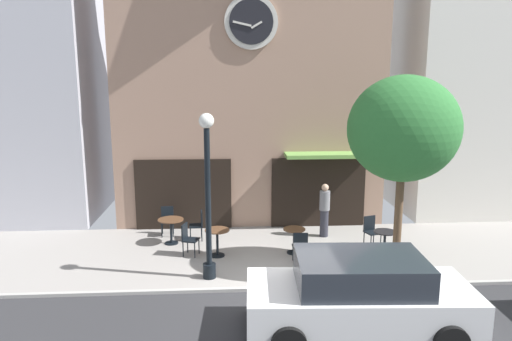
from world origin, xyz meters
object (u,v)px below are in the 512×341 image
(street_lamp, at_px, (208,197))
(cafe_table_near_curb, at_px, (385,240))
(street_tree, at_px, (404,129))
(cafe_chair_right_end, at_px, (300,245))
(cafe_chair_facing_wall, at_px, (199,223))
(cafe_table_center, at_px, (294,237))
(cafe_chair_near_lamp, at_px, (188,237))
(parked_car_white, at_px, (359,296))
(cafe_table_rightmost, at_px, (217,238))
(cafe_chair_corner, at_px, (371,229))
(cafe_chair_near_tree, at_px, (167,219))
(cafe_table_near_door, at_px, (171,226))
(pedestrian_grey, at_px, (324,210))

(street_lamp, relative_size, cafe_table_near_curb, 5.53)
(street_tree, distance_m, cafe_chair_right_end, 3.96)
(cafe_table_near_curb, relative_size, cafe_chair_facing_wall, 0.82)
(cafe_table_center, xyz_separation_m, cafe_chair_near_lamp, (-2.96, 0.04, 0.05))
(street_tree, bearing_deg, parked_car_white, -122.07)
(cafe_table_rightmost, relative_size, cafe_chair_corner, 0.85)
(cafe_chair_near_tree, relative_size, cafe_chair_right_end, 1.00)
(street_tree, distance_m, cafe_chair_corner, 3.64)
(cafe_table_rightmost, xyz_separation_m, cafe_table_near_curb, (4.59, -0.36, -0.04))
(cafe_table_near_door, xyz_separation_m, cafe_table_center, (3.54, -1.00, -0.08))
(cafe_chair_right_end, bearing_deg, street_tree, -15.95)
(cafe_chair_near_lamp, relative_size, cafe_chair_right_end, 1.00)
(cafe_table_near_door, distance_m, parked_car_white, 6.72)
(cafe_table_near_curb, bearing_deg, cafe_chair_right_end, -171.18)
(street_lamp, distance_m, pedestrian_grey, 4.66)
(cafe_chair_facing_wall, bearing_deg, street_lamp, -81.49)
(cafe_chair_corner, xyz_separation_m, cafe_chair_near_tree, (-6.06, 1.42, 0.00))
(cafe_table_rightmost, bearing_deg, parked_car_white, -56.20)
(parked_car_white, bearing_deg, cafe_table_near_door, 128.56)
(cafe_chair_near_tree, bearing_deg, cafe_table_center, -25.94)
(cafe_table_rightmost, height_order, cafe_chair_near_lamp, cafe_chair_near_lamp)
(cafe_table_rightmost, relative_size, cafe_table_center, 1.06)
(cafe_table_near_curb, distance_m, cafe_chair_near_tree, 6.59)
(cafe_table_near_curb, distance_m, cafe_chair_right_end, 2.43)
(cafe_table_near_door, height_order, cafe_chair_right_end, cafe_chair_right_end)
(cafe_table_near_curb, bearing_deg, street_tree, -93.28)
(cafe_table_rightmost, bearing_deg, pedestrian_grey, 23.82)
(cafe_chair_corner, height_order, cafe_chair_near_lamp, same)
(cafe_chair_corner, xyz_separation_m, parked_car_white, (-1.67, -4.65, 0.23))
(cafe_chair_corner, bearing_deg, cafe_table_center, -170.16)
(cafe_chair_right_end, bearing_deg, cafe_chair_near_tree, 145.26)
(cafe_table_rightmost, distance_m, cafe_chair_corner, 4.49)
(street_tree, distance_m, parked_car_white, 4.37)
(pedestrian_grey, height_order, parked_car_white, pedestrian_grey)
(cafe_table_near_curb, xyz_separation_m, cafe_chair_right_end, (-2.40, -0.37, 0.04))
(street_lamp, relative_size, cafe_chair_near_tree, 4.52)
(cafe_table_center, distance_m, cafe_table_near_curb, 2.48)
(parked_car_white, bearing_deg, pedestrian_grey, 85.01)
(street_tree, xyz_separation_m, cafe_chair_facing_wall, (-5.13, 2.76, -3.12))
(street_tree, distance_m, cafe_table_near_door, 7.13)
(street_lamp, relative_size, cafe_table_center, 5.66)
(cafe_chair_right_end, bearing_deg, cafe_chair_near_lamp, 164.33)
(cafe_table_near_curb, distance_m, parked_car_white, 4.23)
(street_lamp, distance_m, cafe_chair_corner, 5.25)
(cafe_chair_right_end, height_order, pedestrian_grey, pedestrian_grey)
(street_lamp, xyz_separation_m, street_tree, (4.71, 0.04, 1.58))
(cafe_chair_right_end, height_order, cafe_chair_facing_wall, same)
(cafe_chair_near_lamp, height_order, pedestrian_grey, pedestrian_grey)
(cafe_chair_right_end, bearing_deg, cafe_table_near_door, 153.26)
(cafe_chair_right_end, relative_size, cafe_chair_facing_wall, 1.00)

